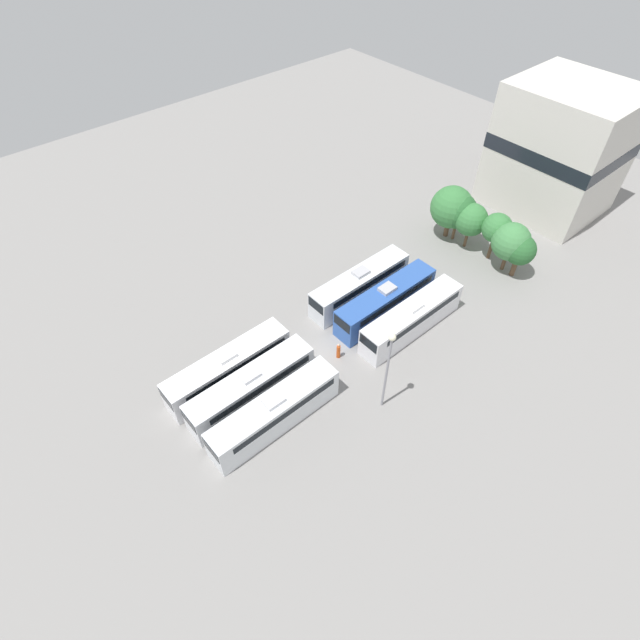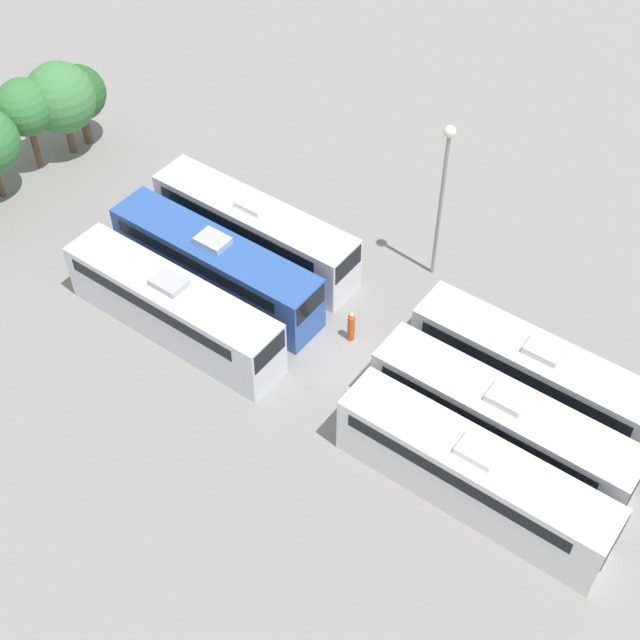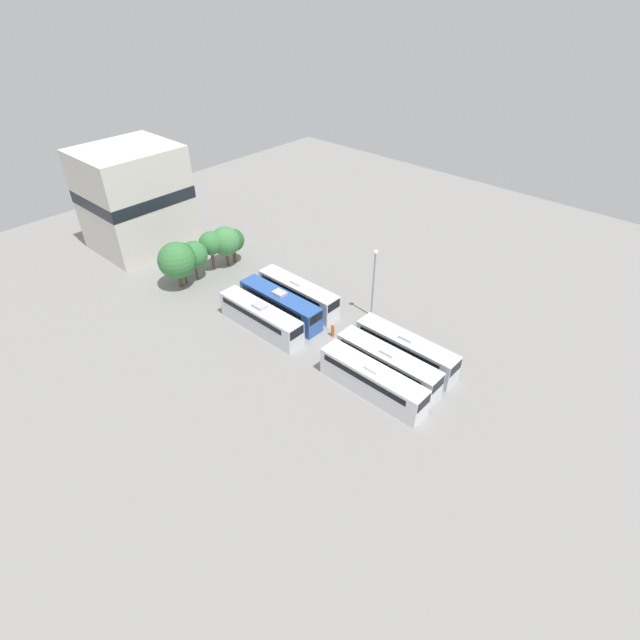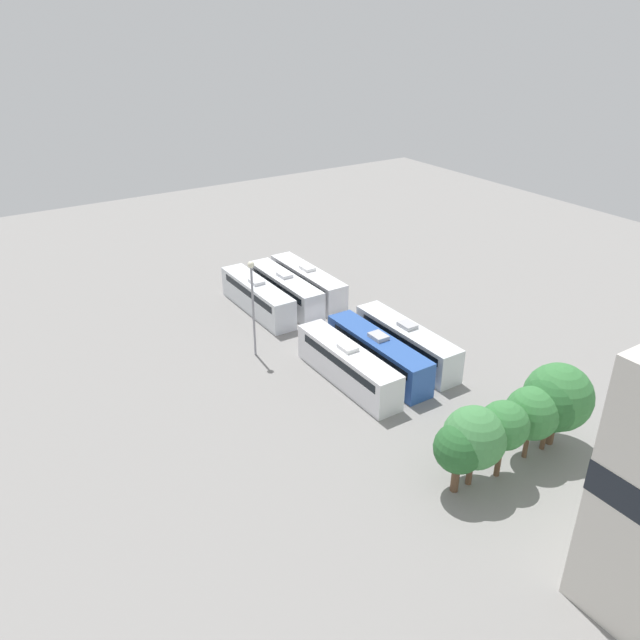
% 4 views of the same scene
% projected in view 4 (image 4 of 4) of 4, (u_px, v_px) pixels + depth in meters
% --- Properties ---
extents(ground_plane, '(117.21, 117.21, 0.00)m').
position_uv_depth(ground_plane, '(326.00, 334.00, 60.63)').
color(ground_plane, gray).
extents(bus_0, '(2.49, 11.93, 3.52)m').
position_uv_depth(bus_0, '(308.00, 282.00, 67.68)').
color(bus_0, white).
rests_on(bus_0, ground_plane).
extents(bus_1, '(2.49, 11.93, 3.52)m').
position_uv_depth(bus_1, '(285.00, 289.00, 65.96)').
color(bus_1, silver).
rests_on(bus_1, ground_plane).
extents(bus_2, '(2.49, 11.93, 3.52)m').
position_uv_depth(bus_2, '(257.00, 296.00, 64.38)').
color(bus_2, silver).
rests_on(bus_2, ground_plane).
extents(bus_3, '(2.49, 11.93, 3.52)m').
position_uv_depth(bus_3, '(407.00, 341.00, 55.55)').
color(bus_3, silver).
rests_on(bus_3, ground_plane).
extents(bus_4, '(2.49, 11.93, 3.52)m').
position_uv_depth(bus_4, '(378.00, 353.00, 53.68)').
color(bus_4, '#2D56A8').
rests_on(bus_4, ground_plane).
extents(bus_5, '(2.49, 11.93, 3.52)m').
position_uv_depth(bus_5, '(348.00, 364.00, 51.95)').
color(bus_5, silver).
rests_on(bus_5, ground_plane).
extents(worker_person, '(0.36, 0.36, 1.80)m').
position_uv_depth(worker_person, '(319.00, 332.00, 59.11)').
color(worker_person, '#CC4C19').
rests_on(worker_person, ground_plane).
extents(light_pole, '(0.60, 0.60, 9.10)m').
position_uv_depth(light_pole, '(252.00, 294.00, 54.24)').
color(light_pole, gray).
rests_on(light_pole, ground_plane).
extents(tree_0, '(4.85, 4.85, 6.39)m').
position_uv_depth(tree_0, '(558.00, 397.00, 43.57)').
color(tree_0, brown).
rests_on(tree_0, ground_plane).
extents(tree_1, '(4.09, 4.09, 5.91)m').
position_uv_depth(tree_1, '(550.00, 403.00, 43.03)').
color(tree_1, brown).
rests_on(tree_1, ground_plane).
extents(tree_2, '(3.72, 3.72, 5.55)m').
position_uv_depth(tree_2, '(532.00, 413.00, 42.29)').
color(tree_2, brown).
rests_on(tree_2, ground_plane).
extents(tree_3, '(3.29, 3.29, 5.75)m').
position_uv_depth(tree_3, '(504.00, 426.00, 40.38)').
color(tree_3, brown).
rests_on(tree_3, ground_plane).
extents(tree_4, '(4.13, 4.13, 5.83)m').
position_uv_depth(tree_4, '(474.00, 438.00, 39.78)').
color(tree_4, brown).
rests_on(tree_4, ground_plane).
extents(tree_5, '(3.28, 3.28, 5.07)m').
position_uv_depth(tree_5, '(459.00, 449.00, 39.34)').
color(tree_5, brown).
rests_on(tree_5, ground_plane).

